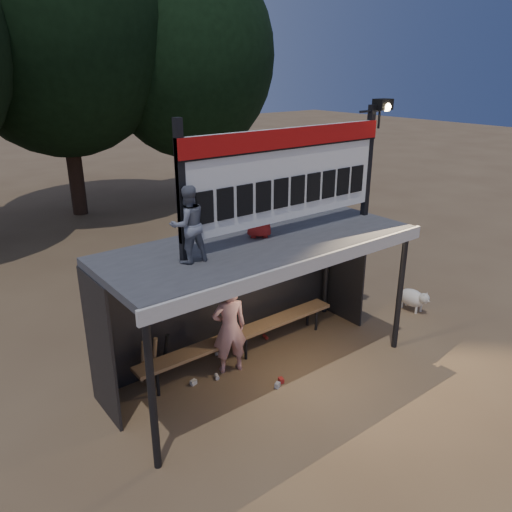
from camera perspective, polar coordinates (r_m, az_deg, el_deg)
The scene contains 12 objects.
ground at distance 8.67m, azimuth 0.59°, elevation -12.88°, with size 80.00×80.00×0.00m, color brown.
player at distance 8.27m, azimuth -3.07°, elevation -8.21°, with size 0.58×0.38×1.60m, color white.
child_a at distance 6.68m, azimuth -7.77°, elevation 3.57°, with size 0.51×0.40×1.05m, color slate.
child_b at distance 7.66m, azimuth 0.36°, elevation 5.78°, with size 0.49×0.32×1.00m, color maroon.
dugout_shelter at distance 7.98m, azimuth -0.45°, elevation -0.99°, with size 5.10×2.08×2.32m.
scoreboard_assembly at distance 7.71m, azimuth 4.02°, elevation 9.67°, with size 4.10×0.27×1.99m.
bench at distance 8.81m, azimuth -1.65°, elevation -8.97°, with size 4.00×0.35×0.48m.
tree_mid at distance 18.06m, azimuth -21.89°, elevation 23.72°, with size 7.22×7.22×10.36m.
tree_right at distance 18.74m, azimuth -7.89°, elevation 21.74°, with size 6.08×6.08×8.72m.
dog at distance 10.98m, azimuth 17.58°, elevation -4.60°, with size 0.36×0.81×0.49m.
bats at distance 8.34m, azimuth -11.56°, elevation -11.31°, with size 0.47×0.33×0.84m.
litter at distance 8.71m, azimuth -1.88°, elevation -12.41°, with size 1.94×1.52×0.08m.
Camera 1 is at (-4.49, -5.65, 4.80)m, focal length 35.00 mm.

